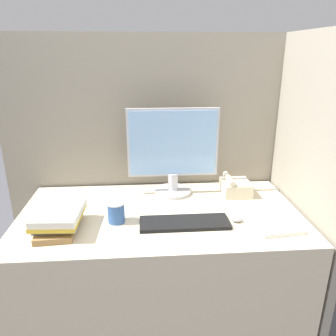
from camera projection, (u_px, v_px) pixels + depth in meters
The scene contains 10 objects.
cubicle_panel_rear at pixel (156, 167), 2.18m from camera, with size 1.93×0.04×1.66m.
cubicle_panel_right at pixel (302, 187), 1.85m from camera, with size 0.04×0.87×1.66m.
desk at pixel (161, 267), 1.92m from camera, with size 1.53×0.81×0.72m.
monitor at pixel (173, 153), 1.96m from camera, with size 0.55×0.23×0.53m.
keyboard at pixel (184, 223), 1.67m from camera, with size 0.46×0.15×0.02m.
mouse at pixel (237, 220), 1.69m from camera, with size 0.06×0.04×0.03m.
coffee_cup at pixel (116, 212), 1.68m from camera, with size 0.09×0.09×0.11m.
book_stack at pixel (58, 218), 1.61m from camera, with size 0.23×0.30×0.11m.
desk_telephone at pixel (235, 187), 2.02m from camera, with size 0.17×0.18×0.12m.
paper_pile at pixel (274, 224), 1.66m from camera, with size 0.24×0.25×0.02m.
Camera 1 is at (-0.08, -1.20, 1.56)m, focal length 35.00 mm.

